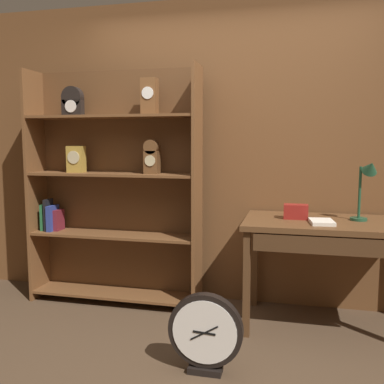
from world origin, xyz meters
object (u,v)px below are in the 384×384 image
Objects in this scene: workbench at (331,234)px; round_clock_large at (205,333)px; toolbox_small at (296,212)px; bookshelf at (113,187)px; desk_lamp at (367,180)px; open_repair_manual at (322,222)px.

round_clock_large is at bearing -132.48° from workbench.
workbench is at bearing -11.54° from toolbox_small.
bookshelf is at bearing 176.06° from toolbox_small.
bookshelf is 1.55m from toolbox_small.
workbench is at bearing 47.52° from round_clock_large.
desk_lamp is 0.55m from toolbox_small.
desk_lamp is 0.46m from open_repair_manual.
bookshelf is 11.17× the size of toolbox_small.
toolbox_small is 0.36× the size of round_clock_large.
desk_lamp is 0.94× the size of round_clock_large.
toolbox_small is at bearing -179.07° from desk_lamp.
round_clock_large is (-0.51, -0.89, -0.62)m from toolbox_small.
workbench is 2.55× the size of round_clock_large.
toolbox_small reaches higher than open_repair_manual.
desk_lamp is 2.14× the size of open_repair_manual.
open_repair_manual reaches higher than round_clock_large.
round_clock_large is at bearing -138.34° from desk_lamp.
bookshelf is at bearing 177.25° from desk_lamp.
round_clock_large is at bearing -119.97° from toolbox_small.
toolbox_small reaches higher than round_clock_large.
open_repair_manual is at bearing -8.61° from bookshelf.
desk_lamp is at bearing 41.66° from round_clock_large.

